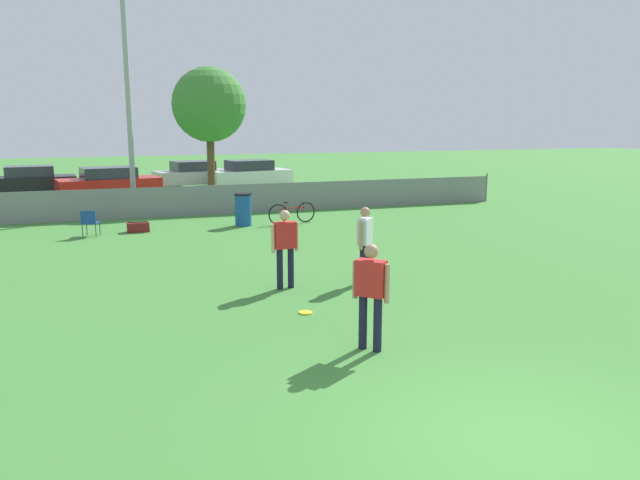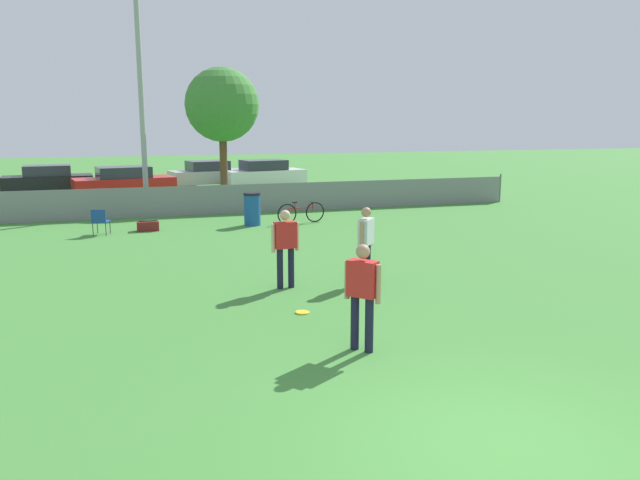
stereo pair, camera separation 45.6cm
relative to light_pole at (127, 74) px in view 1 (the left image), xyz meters
name	(u,v)px [view 1 (the left image)]	position (x,y,z in m)	size (l,w,h in m)	color
ground_plane	(521,444)	(2.93, -19.73, -5.16)	(120.00, 120.00, 0.00)	#428438
fence_backline	(218,200)	(2.93, -1.73, -4.61)	(23.61, 0.07, 1.21)	gray
light_pole	(127,74)	(0.00, 0.00, 0.00)	(0.90, 0.36, 8.79)	#9E9EA3
tree_near_pole	(209,105)	(3.29, 1.60, -1.06)	(3.09, 3.09, 5.67)	brown
player_receiver_white	(365,239)	(4.08, -12.84, -4.19)	(0.46, 0.48, 1.65)	#191933
player_thrower_red	(371,289)	(2.54, -16.59, -4.19)	(0.46, 0.48, 1.65)	#191933
player_defender_red	(285,243)	(2.33, -12.71, -4.19)	(0.61, 0.26, 1.65)	#191933
frisbee_disc	(306,312)	(2.19, -14.50, -5.15)	(0.26, 0.26, 0.03)	yellow
folding_chair_sideline	(90,221)	(-1.56, -4.97, -4.70)	(0.56, 0.56, 0.80)	#333338
bicycle_sideline	(292,213)	(4.94, -4.68, -4.80)	(1.75, 0.45, 0.75)	black
trash_bin	(243,209)	(3.25, -4.60, -4.61)	(0.57, 0.57, 1.10)	#194C99
gear_bag_sideline	(138,227)	(-0.15, -4.65, -5.01)	(0.68, 0.37, 0.33)	maroon
parked_car_dark	(30,181)	(-4.33, 7.77, -4.50)	(4.20, 1.99, 1.35)	black
parked_car_red	(109,183)	(-0.79, 5.37, -4.49)	(4.73, 2.58, 1.37)	black
parked_car_silver	(193,174)	(3.47, 8.35, -4.48)	(4.18, 2.47, 1.39)	black
parked_car_white	(249,174)	(6.29, 7.47, -4.47)	(4.53, 2.50, 1.43)	black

